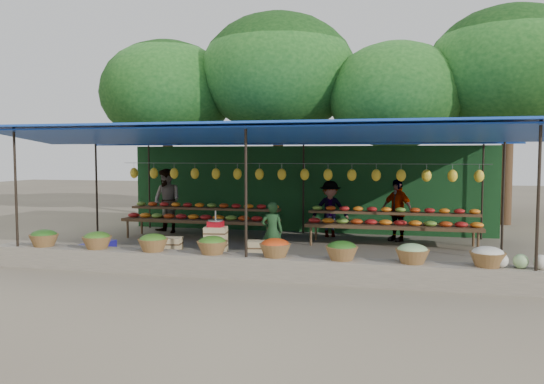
% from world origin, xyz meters
% --- Properties ---
extents(ground, '(60.00, 60.00, 0.00)m').
position_xyz_m(ground, '(0.00, 0.00, 0.00)').
color(ground, brown).
rests_on(ground, ground).
extents(stone_curb, '(10.60, 0.55, 0.40)m').
position_xyz_m(stone_curb, '(0.00, -2.75, 0.20)').
color(stone_curb, '#655F51').
rests_on(stone_curb, ground).
extents(stall_canopy, '(10.80, 6.60, 2.82)m').
position_xyz_m(stall_canopy, '(-0.00, 0.06, 2.68)').
color(stall_canopy, black).
rests_on(stall_canopy, ground).
extents(produce_baskets, '(8.98, 0.58, 0.34)m').
position_xyz_m(produce_baskets, '(-0.10, -2.75, 0.56)').
color(produce_baskets, brown).
rests_on(produce_baskets, stone_curb).
extents(netting_backdrop, '(10.60, 0.06, 2.50)m').
position_xyz_m(netting_backdrop, '(0.00, 3.15, 1.25)').
color(netting_backdrop, '#1B4D21').
rests_on(netting_backdrop, ground).
extents(tree_row, '(16.51, 5.50, 7.12)m').
position_xyz_m(tree_row, '(0.50, 6.09, 4.70)').
color(tree_row, '#3B2C15').
rests_on(tree_row, ground).
extents(fruit_table_left, '(4.21, 0.95, 0.93)m').
position_xyz_m(fruit_table_left, '(-2.49, 1.35, 0.61)').
color(fruit_table_left, '#442B1B').
rests_on(fruit_table_left, ground).
extents(fruit_table_right, '(4.21, 0.95, 0.93)m').
position_xyz_m(fruit_table_right, '(2.51, 1.35, 0.61)').
color(fruit_table_right, '#442B1B').
rests_on(fruit_table_right, ground).
extents(crate_counter, '(2.39, 0.40, 0.77)m').
position_xyz_m(crate_counter, '(-1.01, -1.77, 0.31)').
color(crate_counter, tan).
rests_on(crate_counter, ground).
extents(weighing_scale, '(0.31, 0.31, 0.33)m').
position_xyz_m(weighing_scale, '(-0.99, -1.77, 0.85)').
color(weighing_scale, '#B20E1A').
rests_on(weighing_scale, crate_counter).
extents(vendor_seated, '(0.52, 0.41, 1.26)m').
position_xyz_m(vendor_seated, '(0.07, -1.20, 0.63)').
color(vendor_seated, '#1C3E1D').
rests_on(vendor_seated, ground).
extents(customer_left, '(1.10, 1.00, 1.85)m').
position_xyz_m(customer_left, '(-3.82, 2.04, 0.92)').
color(customer_left, slate).
rests_on(customer_left, ground).
extents(customer_mid, '(1.09, 0.78, 1.53)m').
position_xyz_m(customer_mid, '(0.83, 2.40, 0.77)').
color(customer_mid, slate).
rests_on(customer_mid, ground).
extents(customer_right, '(0.99, 0.89, 1.61)m').
position_xyz_m(customer_right, '(2.61, 2.13, 0.81)').
color(customer_right, slate).
rests_on(customer_right, ground).
extents(blue_crate_front, '(0.57, 0.43, 0.33)m').
position_xyz_m(blue_crate_front, '(-3.68, -2.12, 0.17)').
color(blue_crate_front, navy).
rests_on(blue_crate_front, ground).
extents(blue_crate_back, '(0.58, 0.44, 0.33)m').
position_xyz_m(blue_crate_back, '(-3.81, -1.45, 0.16)').
color(blue_crate_back, navy).
rests_on(blue_crate_back, ground).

